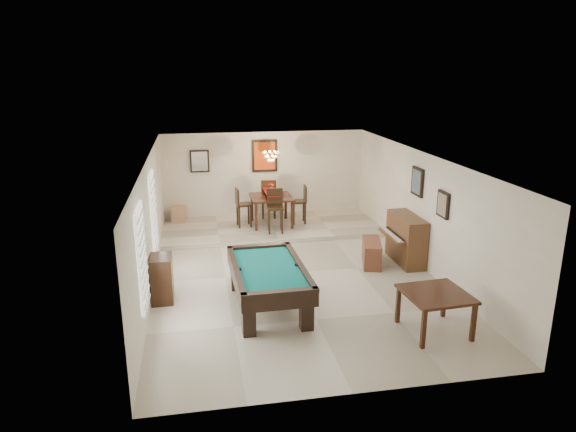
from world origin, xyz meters
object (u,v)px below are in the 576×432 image
object	(u,v)px
piano_bench	(372,253)
dining_table	(271,208)
dining_chair_west	(244,207)
dining_chair_east	(299,204)
flower_vase	(271,187)
dining_chair_north	(269,198)
dining_chair_south	(275,211)
apothecary_chest	(162,279)
square_table	(435,312)
corner_bench	(179,214)
chandelier	(271,152)
pool_table	(269,288)
upright_piano	(401,239)

from	to	relation	value
piano_bench	dining_table	bearing A→B (deg)	120.80
dining_chair_west	dining_chair_east	distance (m)	1.57
flower_vase	dining_chair_east	xyz separation A→B (m)	(0.79, 0.02, -0.53)
dining_table	dining_chair_north	distance (m)	0.75
dining_chair_south	dining_chair_north	xyz separation A→B (m)	(0.03, 1.45, -0.00)
apothecary_chest	dining_chair_south	distance (m)	4.52
square_table	dining_table	world-z (taller)	dining_table
flower_vase	corner_bench	xyz separation A→B (m)	(-2.59, 0.84, -0.87)
piano_bench	chandelier	bearing A→B (deg)	122.16
dining_table	flower_vase	bearing A→B (deg)	180.00
dining_chair_south	dining_chair_east	bearing A→B (deg)	47.83
flower_vase	dining_table	bearing A→B (deg)	0.00
pool_table	piano_bench	size ratio (longest dim) A/B	2.41
flower_vase	chandelier	xyz separation A→B (m)	(-0.02, -0.13, 1.00)
piano_bench	corner_bench	xyz separation A→B (m)	(-4.46, 3.98, 0.05)
dining_chair_east	chandelier	world-z (taller)	chandelier
flower_vase	dining_chair_south	xyz separation A→B (m)	(-0.00, -0.71, -0.49)
apothecary_chest	dining_chair_north	xyz separation A→B (m)	(2.82, 4.99, 0.25)
square_table	dining_chair_south	bearing A→B (deg)	108.44
pool_table	dining_chair_east	size ratio (longest dim) A/B	2.23
piano_bench	dining_chair_east	world-z (taller)	dining_chair_east
square_table	dining_chair_west	world-z (taller)	dining_chair_west
piano_bench	flower_vase	size ratio (longest dim) A/B	3.82
pool_table	dining_table	size ratio (longest dim) A/B	2.13
dining_chair_north	chandelier	world-z (taller)	chandelier
piano_bench	dining_chair_north	distance (m)	4.32
apothecary_chest	dining_chair_west	bearing A→B (deg)	64.47
piano_bench	upright_piano	bearing A→B (deg)	1.56
pool_table	apothecary_chest	xyz separation A→B (m)	(-2.00, 0.67, 0.05)
dining_chair_east	dining_chair_north	bearing A→B (deg)	-128.67
dining_chair_north	apothecary_chest	bearing A→B (deg)	66.70
dining_table	dining_chair_east	xyz separation A→B (m)	(0.79, 0.02, 0.07)
dining_chair_west	dining_chair_east	xyz separation A→B (m)	(1.57, 0.05, 0.00)
square_table	dining_chair_west	bearing A→B (deg)	112.77
chandelier	dining_chair_west	bearing A→B (deg)	172.14
square_table	dining_chair_east	xyz separation A→B (m)	(-1.09, 6.38, 0.30)
dining_chair_west	chandelier	xyz separation A→B (m)	(0.76, -0.10, 1.54)
dining_chair_west	chandelier	size ratio (longest dim) A/B	1.81
dining_chair_north	corner_bench	distance (m)	2.64
dining_chair_south	chandelier	xyz separation A→B (m)	(-0.02, 0.59, 1.49)
piano_bench	corner_bench	distance (m)	5.98
dining_chair_south	dining_chair_west	bearing A→B (deg)	143.27
dining_chair_north	dining_table	bearing A→B (deg)	94.30
pool_table	dining_table	distance (m)	4.99
dining_chair_west	corner_bench	bearing A→B (deg)	59.16
chandelier	upright_piano	bearing A→B (deg)	-49.03
dining_chair_east	corner_bench	world-z (taller)	dining_chair_east
square_table	dining_table	xyz separation A→B (m)	(-1.88, 6.36, 0.23)
upright_piano	piano_bench	size ratio (longest dim) A/B	1.34
dining_chair_south	dining_chair_east	world-z (taller)	dining_chair_south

